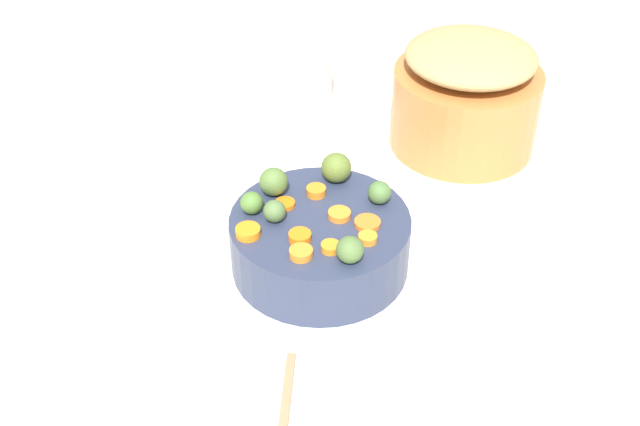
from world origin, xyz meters
name	(u,v)px	position (x,y,z in m)	size (l,w,h in m)	color
tabletop	(312,279)	(0.00, 0.00, 0.01)	(2.40, 2.40, 0.02)	white
serving_bowl_carrots	(320,242)	(-0.02, 0.01, 0.06)	(0.24, 0.24, 0.08)	#2C3650
metal_pot	(465,109)	(-0.38, 0.17, 0.09)	(0.24, 0.24, 0.13)	#C7743A
stuffing_mound	(471,56)	(-0.38, 0.17, 0.18)	(0.21, 0.21, 0.05)	tan
carrot_slice_0	(300,237)	(0.03, -0.01, 0.11)	(0.03, 0.03, 0.01)	orange
carrot_slice_1	(368,238)	(0.01, 0.08, 0.11)	(0.02, 0.02, 0.01)	orange
carrot_slice_2	(316,191)	(-0.07, -0.01, 0.11)	(0.03, 0.03, 0.01)	orange
carrot_slice_3	(285,204)	(-0.04, -0.05, 0.10)	(0.03, 0.03, 0.01)	orange
carrot_slice_4	(248,232)	(0.03, -0.08, 0.11)	(0.03, 0.03, 0.01)	orange
carrot_slice_5	(330,247)	(0.04, 0.03, 0.11)	(0.02, 0.02, 0.01)	orange
carrot_slice_6	(367,223)	(-0.02, 0.07, 0.10)	(0.03, 0.03, 0.01)	orange
carrot_slice_7	(304,253)	(0.06, 0.00, 0.11)	(0.03, 0.03, 0.01)	orange
carrot_slice_8	(339,214)	(-0.03, 0.03, 0.11)	(0.03, 0.03, 0.01)	orange
brussels_sprout_0	(379,193)	(-0.07, 0.08, 0.12)	(0.03, 0.03, 0.03)	#4A7039
brussels_sprout_1	(274,182)	(-0.06, -0.07, 0.12)	(0.04, 0.04, 0.04)	#537336
brussels_sprout_2	(252,203)	(-0.02, -0.08, 0.12)	(0.03, 0.03, 0.03)	#4C7533
brussels_sprout_3	(275,211)	(-0.01, -0.05, 0.12)	(0.03, 0.03, 0.03)	#4F6E3D
brussels_sprout_4	(336,168)	(-0.11, 0.01, 0.12)	(0.04, 0.04, 0.04)	#5A712D
brussels_sprout_5	(350,250)	(0.05, 0.06, 0.12)	(0.03, 0.03, 0.03)	#4C6C37
casserole_dish	(274,80)	(-0.44, -0.17, 0.07)	(0.21, 0.21, 0.09)	white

